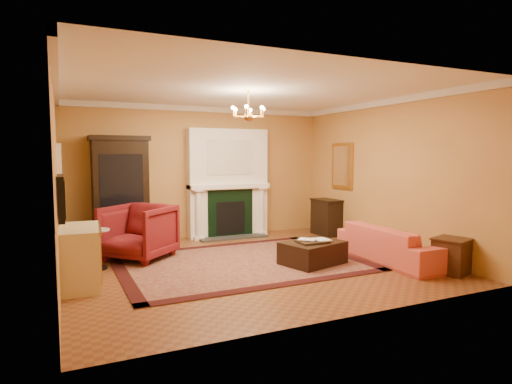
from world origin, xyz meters
TOP-DOWN VIEW (x-y plane):
  - floor at (0.00, 0.00)m, footprint 6.00×5.50m
  - ceiling at (0.00, 0.00)m, footprint 6.00×5.50m
  - wall_back at (0.00, 2.76)m, footprint 6.00×0.02m
  - wall_front at (0.00, -2.76)m, footprint 6.00×0.02m
  - wall_left at (-3.01, 0.00)m, footprint 0.02×5.50m
  - wall_right at (3.01, 0.00)m, footprint 0.02×5.50m
  - fireplace at (0.60, 2.57)m, footprint 1.90×0.70m
  - crown_molding at (0.00, 0.96)m, footprint 6.00×5.50m
  - doorway at (-2.95, 1.70)m, footprint 0.08×1.05m
  - tv_panel at (-2.95, -0.60)m, footprint 0.09×0.95m
  - gilt_mirror at (2.97, 1.40)m, footprint 0.06×0.76m
  - chandelier at (-0.00, 0.00)m, footprint 0.63×0.55m
  - oriental_rug at (-0.12, 0.12)m, footprint 4.20×3.18m
  - china_cabinet at (-1.82, 2.49)m, footprint 1.11×0.53m
  - wingback_armchair at (-1.69, 1.13)m, footprint 1.47×1.47m
  - pedestal_table at (-2.42, 0.72)m, footprint 0.38×0.38m
  - commode at (-2.73, -0.12)m, footprint 0.62×1.19m
  - coral_sofa at (2.40, -0.92)m, footprint 0.71×2.23m
  - end_table at (2.72, -1.91)m, footprint 0.60×0.60m
  - console_table at (2.78, 1.73)m, footprint 0.44×0.75m
  - leather_ottoman at (1.00, -0.49)m, footprint 1.19×1.00m
  - ottoman_tray at (0.95, -0.56)m, footprint 0.50×0.39m
  - book_a at (0.82, -0.56)m, footprint 0.17×0.17m
  - book_b at (1.01, -0.58)m, footprint 0.23×0.03m
  - topiary_left at (0.07, 2.53)m, footprint 0.15×0.15m
  - topiary_right at (1.12, 2.53)m, footprint 0.17×0.17m

SIDE VIEW (x-z plane):
  - floor at x=0.00m, z-range -0.02..0.00m
  - oriental_rug at x=-0.12m, z-range 0.00..0.02m
  - leather_ottoman at x=1.00m, z-range 0.02..0.40m
  - end_table at x=2.72m, z-range 0.00..0.55m
  - pedestal_table at x=-2.42m, z-range 0.05..0.73m
  - console_table at x=2.78m, z-range 0.00..0.82m
  - ottoman_tray at x=0.95m, z-range 0.40..0.43m
  - coral_sofa at x=2.40m, z-range 0.00..0.86m
  - commode at x=-2.73m, z-range 0.00..0.87m
  - wingback_armchair at x=-1.69m, z-range 0.00..1.10m
  - book_a at x=0.82m, z-range 0.43..0.72m
  - book_b at x=1.01m, z-range 0.43..0.74m
  - doorway at x=-2.95m, z-range 0.00..2.10m
  - china_cabinet at x=-1.82m, z-range 0.00..2.20m
  - fireplace at x=0.60m, z-range -0.06..2.44m
  - tv_panel at x=-2.95m, z-range 1.06..1.64m
  - topiary_left at x=0.07m, z-range 1.25..1.66m
  - topiary_right at x=1.12m, z-range 1.25..1.70m
  - wall_back at x=0.00m, z-range 0.00..3.00m
  - wall_front at x=0.00m, z-range 0.00..3.00m
  - wall_left at x=-3.01m, z-range 0.00..3.00m
  - wall_right at x=3.01m, z-range 0.00..3.00m
  - gilt_mirror at x=2.97m, z-range 1.12..2.17m
  - chandelier at x=0.00m, z-range 2.34..2.87m
  - crown_molding at x=0.00m, z-range 2.88..3.00m
  - ceiling at x=0.00m, z-range 3.00..3.02m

